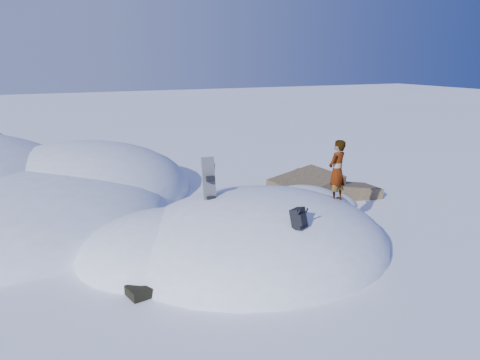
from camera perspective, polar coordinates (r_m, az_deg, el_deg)
name	(u,v)px	position (r m, az deg, el deg)	size (l,w,h in m)	color
ground	(257,250)	(12.13, 2.12, -8.49)	(120.00, 120.00, 0.00)	white
snow_mound	(247,247)	(12.26, 0.88, -8.22)	(8.00, 6.00, 3.00)	white
rock_outcrop	(315,200)	(16.35, 9.08, -2.42)	(4.68, 4.41, 1.68)	#786345
snowboard_red	(211,189)	(11.90, -3.57, -1.09)	(0.26, 0.22, 1.34)	red
snowboard_dark	(210,191)	(11.53, -3.69, -1.32)	(0.35, 0.38, 1.69)	black
backpack	(299,218)	(10.24, 7.22, -4.67)	(0.42, 0.47, 0.52)	black
gear_pile	(148,288)	(10.19, -11.20, -12.75)	(0.97, 0.74, 0.25)	black
person	(337,171)	(12.56, 11.73, 1.11)	(0.60, 0.39, 1.65)	slate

